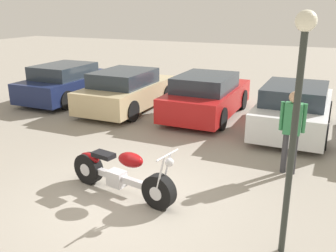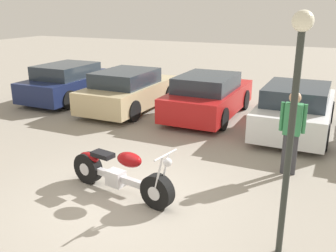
# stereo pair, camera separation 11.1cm
# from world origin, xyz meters

# --- Properties ---
(ground_plane) EXTENTS (60.00, 60.00, 0.00)m
(ground_plane) POSITION_xyz_m (0.00, 0.00, 0.00)
(ground_plane) COLOR gray
(motorcycle) EXTENTS (2.36, 0.86, 1.06)m
(motorcycle) POSITION_xyz_m (-0.24, 0.23, 0.41)
(motorcycle) COLOR black
(motorcycle) RESTS_ON ground_plane
(parked_car_navy) EXTENTS (1.91, 4.09, 1.36)m
(parked_car_navy) POSITION_xyz_m (-5.94, 5.89, 0.65)
(parked_car_navy) COLOR #19234C
(parked_car_navy) RESTS_ON ground_plane
(parked_car_champagne) EXTENTS (1.91, 4.09, 1.36)m
(parked_car_champagne) POSITION_xyz_m (-3.21, 5.59, 0.65)
(parked_car_champagne) COLOR #C6B284
(parked_car_champagne) RESTS_ON ground_plane
(parked_car_red) EXTENTS (1.91, 4.09, 1.36)m
(parked_car_red) POSITION_xyz_m (-0.47, 5.94, 0.65)
(parked_car_red) COLOR red
(parked_car_red) RESTS_ON ground_plane
(parked_car_white) EXTENTS (1.91, 4.09, 1.36)m
(parked_car_white) POSITION_xyz_m (2.26, 5.47, 0.65)
(parked_car_white) COLOR white
(parked_car_white) RESTS_ON ground_plane
(lamp_post) EXTENTS (0.26, 0.26, 3.36)m
(lamp_post) POSITION_xyz_m (2.80, -0.31, 2.26)
(lamp_post) COLOR #2D332D
(lamp_post) RESTS_ON ground_plane
(person_standing) EXTENTS (0.52, 0.24, 1.77)m
(person_standing) POSITION_xyz_m (2.52, 2.50, 1.06)
(person_standing) COLOR #38383D
(person_standing) RESTS_ON ground_plane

